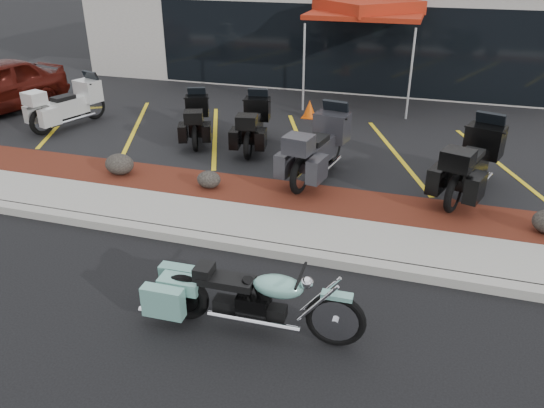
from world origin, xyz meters
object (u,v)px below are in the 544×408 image
(touring_white, at_px, (93,95))
(traffic_cone, at_px, (310,109))
(hero_cruiser, at_px, (336,313))
(popup_canopy, at_px, (367,10))

(touring_white, distance_m, traffic_cone, 5.79)
(touring_white, xyz_separation_m, traffic_cone, (5.47, 1.84, -0.41))
(hero_cruiser, height_order, popup_canopy, popup_canopy)
(touring_white, bearing_deg, popup_canopy, -42.30)
(hero_cruiser, xyz_separation_m, popup_canopy, (-1.31, 10.72, 2.27))
(traffic_cone, bearing_deg, touring_white, -161.43)
(touring_white, bearing_deg, hero_cruiser, -113.97)
(hero_cruiser, bearing_deg, traffic_cone, 103.90)
(traffic_cone, height_order, popup_canopy, popup_canopy)
(hero_cruiser, distance_m, popup_canopy, 11.03)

